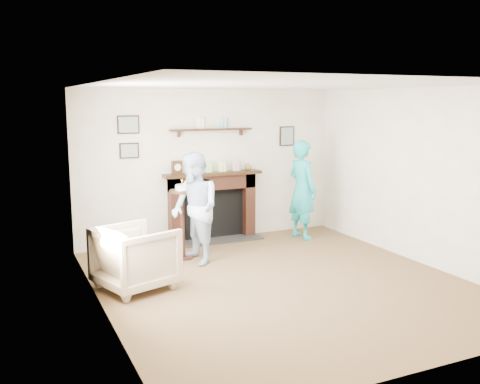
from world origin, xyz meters
The scene contains 6 objects.
ground centered at (0.00, 0.00, 0.00)m, with size 5.00×5.00×0.00m, color brown.
room_shell centered at (0.00, 0.69, 1.62)m, with size 4.54×5.02×2.52m.
armchair centered at (-1.75, 0.59, 0.00)m, with size 0.85×0.87×0.79m, color gray.
man centered at (-0.71, 1.28, 0.00)m, with size 0.78×0.61×1.60m, color silver.
woman centered at (1.42, 1.88, 0.00)m, with size 0.61×0.40×1.67m, color #21BCBE.
pedestal_table centered at (-0.80, 1.58, 0.73)m, with size 0.37×0.37×1.18m.
Camera 1 is at (-3.23, -5.75, 2.31)m, focal length 40.00 mm.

